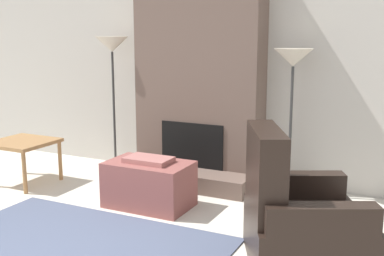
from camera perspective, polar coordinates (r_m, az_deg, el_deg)
The scene contains 8 objects.
wall_back at distance 5.78m, azimuth 1.79°, elevation 7.03°, with size 7.01×0.06×2.60m, color #BCB7AD.
fireplace at distance 5.57m, azimuth 0.74°, elevation 5.99°, with size 1.51×0.75×2.60m.
ottoman at distance 4.87m, azimuth -5.11°, elevation -6.56°, with size 0.83×0.52×0.51m.
armchair at distance 3.74m, azimuth 12.22°, elevation -11.23°, with size 1.15×1.18×1.05m.
side_table at distance 5.87m, azimuth -19.44°, elevation -2.03°, with size 0.67×0.65×0.50m.
floor_lamp_left at distance 6.03m, azimuth -9.45°, elevation 8.97°, with size 0.40×0.40×1.68m.
floor_lamp_right at distance 5.08m, azimuth 11.88°, elevation 7.32°, with size 0.40×0.40×1.57m.
area_rug at distance 4.11m, azimuth -14.02°, elevation -13.77°, with size 2.39×1.59×0.01m, color #4C5670.
Camera 1 is at (2.37, -1.93, 1.71)m, focal length 45.00 mm.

